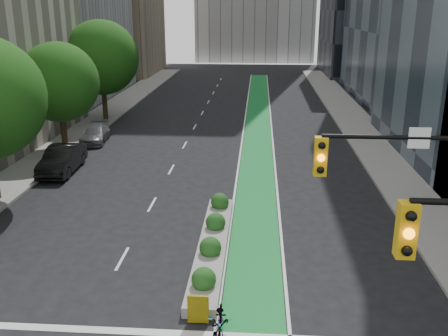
# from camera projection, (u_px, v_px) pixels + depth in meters

# --- Properties ---
(sidewalk_left) EXTENTS (3.60, 90.00, 0.15)m
(sidewalk_left) POSITION_uv_depth(u_px,v_px,m) (70.00, 139.00, 39.40)
(sidewalk_left) COLOR gray
(sidewalk_left) RESTS_ON ground
(sidewalk_right) EXTENTS (3.60, 90.00, 0.15)m
(sidewalk_right) POSITION_uv_depth(u_px,v_px,m) (373.00, 144.00, 37.83)
(sidewalk_right) COLOR gray
(sidewalk_right) RESTS_ON ground
(bike_lane_paint) EXTENTS (2.20, 70.00, 0.01)m
(bike_lane_paint) POSITION_uv_depth(u_px,v_px,m) (258.00, 128.00, 43.18)
(bike_lane_paint) COLOR #178335
(bike_lane_paint) RESTS_ON ground
(tree_midfar) EXTENTS (5.60, 5.60, 7.76)m
(tree_midfar) POSITION_uv_depth(u_px,v_px,m) (59.00, 82.00, 35.00)
(tree_midfar) COLOR black
(tree_midfar) RESTS_ON ground
(tree_far) EXTENTS (6.60, 6.60, 9.00)m
(tree_far) POSITION_uv_depth(u_px,v_px,m) (101.00, 58.00, 44.26)
(tree_far) COLOR black
(tree_far) RESTS_ON ground
(median_planter) EXTENTS (1.20, 10.26, 1.10)m
(median_planter) POSITION_uv_depth(u_px,v_px,m) (213.00, 242.00, 21.40)
(median_planter) COLOR gray
(median_planter) RESTS_ON ground
(bicycle) EXTENTS (0.86, 2.20, 1.13)m
(bicycle) POSITION_uv_depth(u_px,v_px,m) (221.00, 323.00, 15.62)
(bicycle) COLOR gray
(bicycle) RESTS_ON ground
(parked_car_left_mid) EXTENTS (1.99, 5.13, 1.66)m
(parked_car_left_mid) POSITION_uv_depth(u_px,v_px,m) (62.00, 159.00, 31.43)
(parked_car_left_mid) COLOR black
(parked_car_left_mid) RESTS_ON ground
(parked_car_left_far) EXTENTS (2.17, 4.48, 1.26)m
(parked_car_left_far) POSITION_uv_depth(u_px,v_px,m) (95.00, 134.00, 38.49)
(parked_car_left_far) COLOR slate
(parked_car_left_far) RESTS_ON ground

